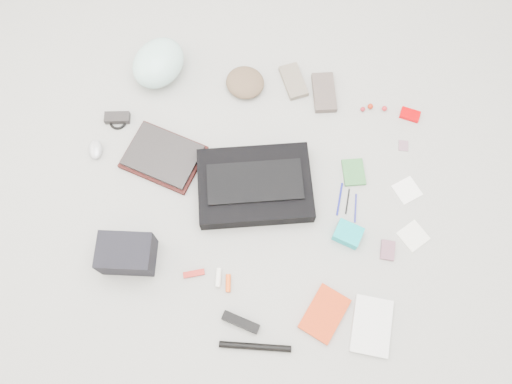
% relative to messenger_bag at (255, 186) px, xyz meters
% --- Properties ---
extents(ground_plane, '(4.00, 4.00, 0.00)m').
position_rel_messenger_bag_xyz_m(ground_plane, '(0.01, -0.03, -0.04)').
color(ground_plane, gray).
extents(messenger_bag, '(0.58, 0.48, 0.08)m').
position_rel_messenger_bag_xyz_m(messenger_bag, '(0.00, 0.00, 0.00)').
color(messenger_bag, black).
rests_on(messenger_bag, ground_plane).
extents(bag_flap, '(0.46, 0.30, 0.01)m').
position_rel_messenger_bag_xyz_m(bag_flap, '(-0.00, 0.00, 0.05)').
color(bag_flap, black).
rests_on(bag_flap, messenger_bag).
extents(laptop_sleeve, '(0.39, 0.32, 0.02)m').
position_rel_messenger_bag_xyz_m(laptop_sleeve, '(-0.45, 0.06, -0.03)').
color(laptop_sleeve, '#3B1412').
rests_on(laptop_sleeve, ground_plane).
extents(laptop, '(0.36, 0.29, 0.02)m').
position_rel_messenger_bag_xyz_m(laptop, '(-0.45, 0.06, -0.01)').
color(laptop, black).
rests_on(laptop, laptop_sleeve).
extents(bike_helmet, '(0.31, 0.34, 0.17)m').
position_rel_messenger_bag_xyz_m(bike_helmet, '(-0.58, 0.51, 0.04)').
color(bike_helmet, '#B9EDE7').
rests_on(bike_helmet, ground_plane).
extents(beanie, '(0.25, 0.24, 0.07)m').
position_rel_messenger_bag_xyz_m(beanie, '(-0.16, 0.52, -0.01)').
color(beanie, brown).
rests_on(beanie, ground_plane).
extents(mitten_left, '(0.17, 0.21, 0.03)m').
position_rel_messenger_bag_xyz_m(mitten_left, '(0.07, 0.59, -0.03)').
color(mitten_left, '#786C5D').
rests_on(mitten_left, ground_plane).
extents(mitten_right, '(0.15, 0.23, 0.03)m').
position_rel_messenger_bag_xyz_m(mitten_right, '(0.23, 0.55, -0.03)').
color(mitten_right, brown).
rests_on(mitten_right, ground_plane).
extents(power_brick, '(0.13, 0.08, 0.03)m').
position_rel_messenger_bag_xyz_m(power_brick, '(-0.72, 0.21, -0.03)').
color(power_brick, black).
rests_on(power_brick, ground_plane).
extents(cable_coil, '(0.09, 0.09, 0.01)m').
position_rel_messenger_bag_xyz_m(cable_coil, '(-0.71, 0.20, -0.04)').
color(cable_coil, black).
rests_on(cable_coil, ground_plane).
extents(mouse, '(0.09, 0.12, 0.04)m').
position_rel_messenger_bag_xyz_m(mouse, '(-0.76, 0.03, -0.02)').
color(mouse, '#B2B2B9').
rests_on(mouse, ground_plane).
extents(camera_bag, '(0.25, 0.19, 0.15)m').
position_rel_messenger_bag_xyz_m(camera_bag, '(-0.46, -0.42, 0.03)').
color(camera_bag, black).
rests_on(camera_bag, ground_plane).
extents(multitool, '(0.09, 0.06, 0.01)m').
position_rel_messenger_bag_xyz_m(multitool, '(-0.17, -0.43, -0.03)').
color(multitool, '#AA1D16').
rests_on(multitool, ground_plane).
extents(toiletry_tube_white, '(0.04, 0.08, 0.02)m').
position_rel_messenger_bag_xyz_m(toiletry_tube_white, '(-0.07, -0.43, -0.03)').
color(toiletry_tube_white, white).
rests_on(toiletry_tube_white, ground_plane).
extents(toiletry_tube_orange, '(0.04, 0.08, 0.02)m').
position_rel_messenger_bag_xyz_m(toiletry_tube_orange, '(-0.02, -0.44, -0.03)').
color(toiletry_tube_orange, '#F15013').
rests_on(toiletry_tube_orange, ground_plane).
extents(u_lock, '(0.16, 0.07, 0.03)m').
position_rel_messenger_bag_xyz_m(u_lock, '(0.06, -0.59, -0.03)').
color(u_lock, black).
rests_on(u_lock, ground_plane).
extents(bike_pump, '(0.29, 0.07, 0.03)m').
position_rel_messenger_bag_xyz_m(bike_pump, '(0.14, -0.67, -0.03)').
color(bike_pump, black).
rests_on(bike_pump, ground_plane).
extents(book_red, '(0.20, 0.25, 0.02)m').
position_rel_messenger_bag_xyz_m(book_red, '(0.40, -0.49, -0.03)').
color(book_red, red).
rests_on(book_red, ground_plane).
extents(book_white, '(0.16, 0.23, 0.02)m').
position_rel_messenger_bag_xyz_m(book_white, '(0.59, -0.49, -0.03)').
color(book_white, silver).
rests_on(book_white, ground_plane).
extents(notepad, '(0.13, 0.15, 0.02)m').
position_rel_messenger_bag_xyz_m(notepad, '(0.43, 0.17, -0.03)').
color(notepad, '#326F36').
rests_on(notepad, ground_plane).
extents(pen_blue, '(0.01, 0.16, 0.01)m').
position_rel_messenger_bag_xyz_m(pen_blue, '(0.38, 0.03, -0.04)').
color(pen_blue, navy).
rests_on(pen_blue, ground_plane).
extents(pen_black, '(0.01, 0.12, 0.01)m').
position_rel_messenger_bag_xyz_m(pen_black, '(0.42, 0.03, -0.04)').
color(pen_black, black).
rests_on(pen_black, ground_plane).
extents(pen_navy, '(0.02, 0.14, 0.01)m').
position_rel_messenger_bag_xyz_m(pen_navy, '(0.46, 0.00, -0.04)').
color(pen_navy, navy).
rests_on(pen_navy, ground_plane).
extents(accordion_wallet, '(0.13, 0.12, 0.06)m').
position_rel_messenger_bag_xyz_m(accordion_wallet, '(0.44, -0.13, -0.01)').
color(accordion_wallet, '#02A9B1').
rests_on(accordion_wallet, ground_plane).
extents(card_deck, '(0.06, 0.09, 0.02)m').
position_rel_messenger_bag_xyz_m(card_deck, '(0.62, -0.16, -0.03)').
color(card_deck, '#815263').
rests_on(card_deck, ground_plane).
extents(napkin_top, '(0.15, 0.15, 0.01)m').
position_rel_messenger_bag_xyz_m(napkin_top, '(0.68, 0.13, -0.04)').
color(napkin_top, white).
rests_on(napkin_top, ground_plane).
extents(napkin_bottom, '(0.15, 0.15, 0.01)m').
position_rel_messenger_bag_xyz_m(napkin_bottom, '(0.73, -0.07, -0.04)').
color(napkin_bottom, silver).
rests_on(napkin_bottom, ground_plane).
extents(lollipop_a, '(0.03, 0.03, 0.02)m').
position_rel_messenger_bag_xyz_m(lollipop_a, '(0.42, 0.50, -0.03)').
color(lollipop_a, maroon).
rests_on(lollipop_a, ground_plane).
extents(lollipop_b, '(0.03, 0.03, 0.03)m').
position_rel_messenger_bag_xyz_m(lollipop_b, '(0.46, 0.53, -0.03)').
color(lollipop_b, '#AB240E').
rests_on(lollipop_b, ground_plane).
extents(lollipop_c, '(0.03, 0.03, 0.03)m').
position_rel_messenger_bag_xyz_m(lollipop_c, '(0.53, 0.53, -0.03)').
color(lollipop_c, '#B51F26').
rests_on(lollipop_c, ground_plane).
extents(altoids_tin, '(0.10, 0.07, 0.02)m').
position_rel_messenger_bag_xyz_m(altoids_tin, '(0.65, 0.52, -0.03)').
color(altoids_tin, '#D00005').
rests_on(altoids_tin, ground_plane).
extents(stamp_sheet, '(0.05, 0.06, 0.00)m').
position_rel_messenger_bag_xyz_m(stamp_sheet, '(0.64, 0.35, -0.04)').
color(stamp_sheet, gray).
rests_on(stamp_sheet, ground_plane).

